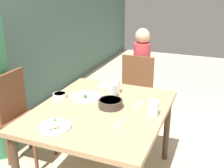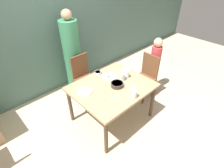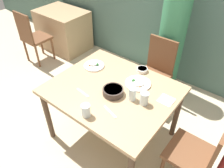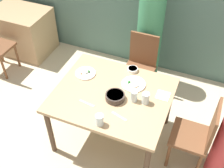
% 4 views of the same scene
% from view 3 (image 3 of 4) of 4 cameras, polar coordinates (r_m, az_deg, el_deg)
% --- Properties ---
extents(ground_plane, '(10.00, 10.00, 0.00)m').
position_cam_3_polar(ground_plane, '(2.76, 0.13, -13.03)').
color(ground_plane, beige).
extents(dining_table, '(1.25, 1.05, 0.74)m').
position_cam_3_polar(dining_table, '(2.28, 0.15, -2.73)').
color(dining_table, tan).
rests_on(dining_table, ground_plane).
extents(chair_adult_spot, '(0.40, 0.40, 0.93)m').
position_cam_3_polar(chair_adult_spot, '(2.95, 11.32, 3.39)').
color(chair_adult_spot, brown).
rests_on(chair_adult_spot, ground_plane).
extents(chair_child_spot, '(0.40, 0.40, 0.93)m').
position_cam_3_polar(chair_child_spot, '(2.15, 21.84, -16.40)').
color(chair_child_spot, brown).
rests_on(chair_child_spot, ground_plane).
extents(person_adult, '(0.34, 0.34, 1.73)m').
position_cam_3_polar(person_adult, '(3.06, 15.20, 10.89)').
color(person_adult, '#387F56').
rests_on(person_adult, ground_plane).
extents(bowl_curry, '(0.21, 0.21, 0.07)m').
position_cam_3_polar(bowl_curry, '(2.14, 0.27, -1.91)').
color(bowl_curry, '#3D332D').
rests_on(bowl_curry, dining_table).
extents(plate_rice_adult, '(0.27, 0.27, 0.05)m').
position_cam_3_polar(plate_rice_adult, '(2.29, 6.78, 0.20)').
color(plate_rice_adult, white).
rests_on(plate_rice_adult, dining_table).
extents(plate_rice_child, '(0.24, 0.24, 0.05)m').
position_cam_3_polar(plate_rice_child, '(2.55, -4.75, 4.97)').
color(plate_rice_child, white).
rests_on(plate_rice_child, dining_table).
extents(bowl_rice_small, '(0.12, 0.12, 0.04)m').
position_cam_3_polar(bowl_rice_small, '(2.48, 7.88, 3.74)').
color(bowl_rice_small, white).
rests_on(bowl_rice_small, dining_table).
extents(glass_water_tall, '(0.08, 0.08, 0.13)m').
position_cam_3_polar(glass_water_tall, '(2.04, 8.43, -3.78)').
color(glass_water_tall, silver).
rests_on(glass_water_tall, dining_table).
extents(glass_water_short, '(0.08, 0.08, 0.12)m').
position_cam_3_polar(glass_water_short, '(1.93, -6.83, -6.87)').
color(glass_water_short, silver).
rests_on(glass_water_short, dining_table).
extents(glass_water_center, '(0.07, 0.07, 0.13)m').
position_cam_3_polar(glass_water_center, '(2.07, 5.35, -2.65)').
color(glass_water_center, silver).
rests_on(glass_water_center, dining_table).
extents(napkin_folded, '(0.14, 0.14, 0.01)m').
position_cam_3_polar(napkin_folded, '(2.16, 13.98, -4.14)').
color(napkin_folded, white).
rests_on(napkin_folded, dining_table).
extents(fork_steel, '(0.18, 0.04, 0.01)m').
position_cam_3_polar(fork_steel, '(2.19, -7.66, -2.28)').
color(fork_steel, silver).
rests_on(fork_steel, dining_table).
extents(spoon_steel, '(0.18, 0.07, 0.01)m').
position_cam_3_polar(spoon_steel, '(1.98, -0.52, -7.29)').
color(spoon_steel, silver).
rests_on(spoon_steel, dining_table).
extents(background_table, '(0.91, 0.66, 0.73)m').
position_cam_3_polar(background_table, '(4.38, -12.53, 13.63)').
color(background_table, tan).
rests_on(background_table, ground_plane).
extents(chair_background, '(0.40, 0.40, 0.93)m').
position_cam_3_polar(chair_background, '(3.99, -20.06, 11.64)').
color(chair_background, brown).
rests_on(chair_background, ground_plane).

